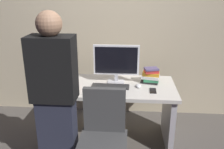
% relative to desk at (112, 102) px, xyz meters
% --- Properties ---
extents(ground_plane, '(9.00, 9.00, 0.00)m').
position_rel_desk_xyz_m(ground_plane, '(0.00, 0.00, -0.51)').
color(ground_plane, '#4C4742').
extents(wall_back, '(6.40, 0.10, 3.00)m').
position_rel_desk_xyz_m(wall_back, '(0.00, 0.81, 0.99)').
color(wall_back, tan).
rests_on(wall_back, ground).
extents(desk, '(1.47, 0.74, 0.73)m').
position_rel_desk_xyz_m(desk, '(0.00, 0.00, 0.00)').
color(desk, beige).
rests_on(desk, ground).
extents(office_chair, '(0.52, 0.52, 0.94)m').
position_rel_desk_xyz_m(office_chair, '(-0.03, -0.74, -0.08)').
color(office_chair, black).
rests_on(office_chair, ground).
extents(person_at_desk, '(0.40, 0.24, 1.64)m').
position_rel_desk_xyz_m(person_at_desk, '(-0.47, -0.67, 0.33)').
color(person_at_desk, '#262838').
rests_on(person_at_desk, ground).
extents(monitor, '(0.54, 0.14, 0.46)m').
position_rel_desk_xyz_m(monitor, '(0.04, 0.11, 0.48)').
color(monitor, silver).
rests_on(monitor, desk).
extents(keyboard, '(0.43, 0.14, 0.02)m').
position_rel_desk_xyz_m(keyboard, '(-0.02, -0.06, 0.23)').
color(keyboard, '#262626').
rests_on(keyboard, desk).
extents(mouse, '(0.06, 0.10, 0.03)m').
position_rel_desk_xyz_m(mouse, '(0.30, -0.04, 0.24)').
color(mouse, white).
rests_on(mouse, desk).
extents(cup_near_keyboard, '(0.07, 0.07, 0.10)m').
position_rel_desk_xyz_m(cup_near_keyboard, '(-0.42, -0.16, 0.27)').
color(cup_near_keyboard, '#D84C3F').
rests_on(cup_near_keyboard, desk).
extents(cup_by_monitor, '(0.07, 0.07, 0.08)m').
position_rel_desk_xyz_m(cup_by_monitor, '(-0.55, 0.13, 0.26)').
color(cup_by_monitor, '#D84C3F').
rests_on(cup_by_monitor, desk).
extents(book_stack, '(0.23, 0.18, 0.19)m').
position_rel_desk_xyz_m(book_stack, '(0.45, 0.11, 0.31)').
color(book_stack, black).
rests_on(book_stack, desk).
extents(cell_phone, '(0.07, 0.15, 0.01)m').
position_rel_desk_xyz_m(cell_phone, '(0.46, -0.14, 0.23)').
color(cell_phone, black).
rests_on(cell_phone, desk).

